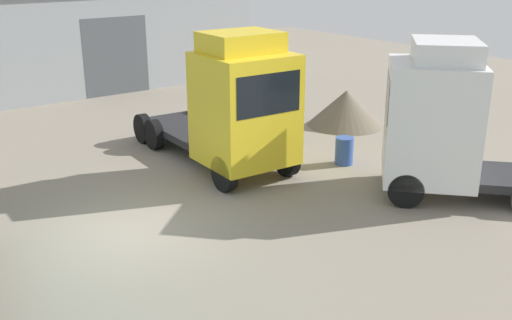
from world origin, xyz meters
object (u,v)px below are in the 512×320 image
tractor_unit_yellow (236,108)px  oil_drum (344,151)px  gravel_pile (346,108)px  tractor_unit_white (449,125)px

tractor_unit_yellow → oil_drum: bearing=67.7°
tractor_unit_yellow → gravel_pile: 6.77m
tractor_unit_yellow → gravel_pile: (6.41, 1.72, -1.32)m
tractor_unit_white → gravel_pile: bearing=-65.9°
tractor_unit_yellow → gravel_pile: size_ratio=2.27×
tractor_unit_white → oil_drum: bearing=-36.1°
tractor_unit_white → gravel_pile: (2.85, 6.65, -1.31)m
tractor_unit_white → tractor_unit_yellow: tractor_unit_yellow is taller
tractor_unit_white → tractor_unit_yellow: (-3.56, 4.93, 0.02)m
gravel_pile → oil_drum: (-3.25, -3.19, -0.26)m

